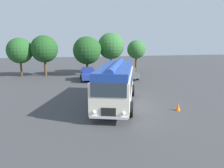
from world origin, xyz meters
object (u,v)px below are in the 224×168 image
(car_mid_right, at_px, (128,73))
(car_near_left, at_px, (88,74))
(car_mid_left, at_px, (107,74))
(vintage_bus, at_px, (116,81))
(traffic_cone, at_px, (178,107))

(car_mid_right, bearing_deg, car_near_left, 179.20)
(car_near_left, height_order, car_mid_left, same)
(vintage_bus, height_order, car_near_left, vintage_bus)
(vintage_bus, relative_size, car_mid_left, 2.36)
(car_near_left, bearing_deg, car_mid_left, -16.99)
(car_mid_left, height_order, traffic_cone, car_mid_left)
(car_near_left, xyz_separation_m, car_mid_right, (5.60, -0.08, 0.00))
(car_mid_left, bearing_deg, car_near_left, 163.01)
(car_mid_right, relative_size, traffic_cone, 7.89)
(vintage_bus, height_order, car_mid_right, vintage_bus)
(traffic_cone, bearing_deg, car_mid_right, 87.01)
(car_near_left, xyz_separation_m, car_mid_left, (2.53, -0.77, 0.00))
(vintage_bus, bearing_deg, car_near_left, 93.83)
(vintage_bus, bearing_deg, traffic_cone, -35.38)
(car_near_left, bearing_deg, traffic_cone, -71.83)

